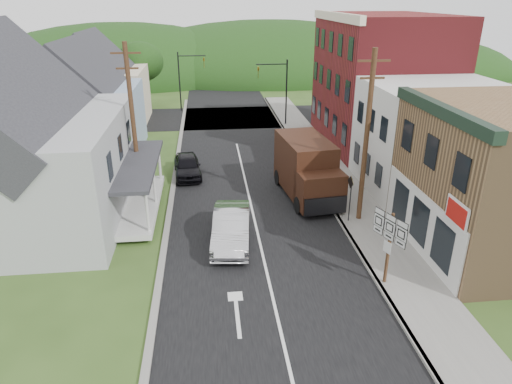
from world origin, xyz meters
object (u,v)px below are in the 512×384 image
object	(u,v)px
silver_sedan	(231,228)
route_sign_cluster	(389,239)
delivery_van	(307,169)
warning_sign	(350,192)
dark_sedan	(187,166)

from	to	relation	value
silver_sedan	route_sign_cluster	size ratio (longest dim) A/B	1.56
delivery_van	route_sign_cluster	xyz separation A→B (m)	(1.31, -9.42, 0.46)
silver_sedan	delivery_van	distance (m)	7.08
delivery_van	warning_sign	size ratio (longest dim) A/B	2.51
silver_sedan	delivery_van	bearing A→B (deg)	52.30
warning_sign	route_sign_cluster	bearing A→B (deg)	-98.76
silver_sedan	warning_sign	distance (m)	6.54
warning_sign	silver_sedan	bearing A→B (deg)	-174.41
silver_sedan	warning_sign	bearing A→B (deg)	18.21
silver_sedan	dark_sedan	distance (m)	9.63
route_sign_cluster	warning_sign	bearing A→B (deg)	66.97
delivery_van	warning_sign	distance (m)	3.99
delivery_van	route_sign_cluster	size ratio (longest dim) A/B	2.02
silver_sedan	dark_sedan	size ratio (longest dim) A/B	1.18
silver_sedan	route_sign_cluster	world-z (taller)	route_sign_cluster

